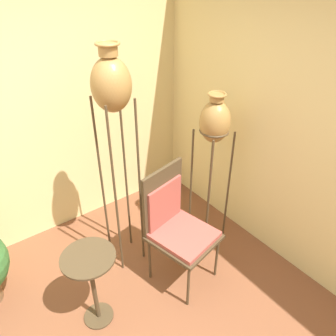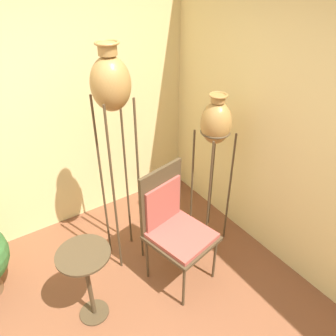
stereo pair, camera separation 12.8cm
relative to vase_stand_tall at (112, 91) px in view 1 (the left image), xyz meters
name	(u,v)px [view 1 (the left image)]	position (x,y,z in m)	size (l,w,h in m)	color
wall_right	(329,140)	(1.25, -1.07, -0.35)	(0.06, 7.81, 2.70)	beige
vase_stand_tall	(112,91)	(0.00, 0.00, 0.00)	(0.30, 0.30, 2.04)	#473823
vase_stand_medium	(215,126)	(0.85, -0.24, -0.42)	(0.28, 0.28, 1.57)	#473823
chair	(176,222)	(0.26, -0.45, -1.09)	(0.59, 0.61, 1.09)	#473823
side_table	(91,276)	(-0.54, -0.45, -1.19)	(0.40, 0.40, 0.71)	#473823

